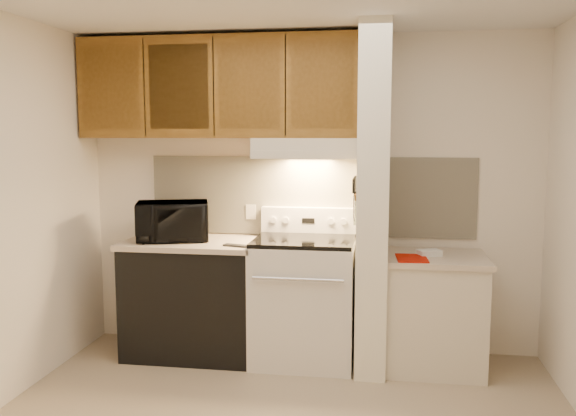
# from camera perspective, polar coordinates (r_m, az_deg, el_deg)

# --- Properties ---
(wall_back) EXTENTS (3.60, 2.50, 0.02)m
(wall_back) POSITION_cam_1_polar(r_m,az_deg,el_deg) (4.89, 2.06, 1.30)
(wall_back) COLOR white
(wall_back) RESTS_ON floor
(backsplash) EXTENTS (2.60, 0.02, 0.63)m
(backsplash) POSITION_cam_1_polar(r_m,az_deg,el_deg) (4.88, 2.04, 1.11)
(backsplash) COLOR beige
(backsplash) RESTS_ON wall_back
(range_body) EXTENTS (0.76, 0.65, 0.92)m
(range_body) POSITION_cam_1_polar(r_m,az_deg,el_deg) (4.70, 1.52, -8.75)
(range_body) COLOR silver
(range_body) RESTS_ON floor
(oven_window) EXTENTS (0.50, 0.01, 0.30)m
(oven_window) POSITION_cam_1_polar(r_m,az_deg,el_deg) (4.39, 0.98, -9.37)
(oven_window) COLOR black
(oven_window) RESTS_ON range_body
(oven_handle) EXTENTS (0.65, 0.02, 0.02)m
(oven_handle) POSITION_cam_1_polar(r_m,az_deg,el_deg) (4.29, 0.92, -6.69)
(oven_handle) COLOR silver
(oven_handle) RESTS_ON range_body
(cooktop) EXTENTS (0.74, 0.64, 0.03)m
(cooktop) POSITION_cam_1_polar(r_m,az_deg,el_deg) (4.59, 1.53, -3.04)
(cooktop) COLOR black
(cooktop) RESTS_ON range_body
(range_backguard) EXTENTS (0.76, 0.08, 0.20)m
(range_backguard) POSITION_cam_1_polar(r_m,az_deg,el_deg) (4.85, 1.97, -1.12)
(range_backguard) COLOR silver
(range_backguard) RESTS_ON range_body
(range_display) EXTENTS (0.10, 0.01, 0.04)m
(range_display) POSITION_cam_1_polar(r_m,az_deg,el_deg) (4.81, 1.91, -1.19)
(range_display) COLOR black
(range_display) RESTS_ON range_backguard
(range_knob_left_outer) EXTENTS (0.05, 0.02, 0.05)m
(range_knob_left_outer) POSITION_cam_1_polar(r_m,az_deg,el_deg) (4.85, -1.38, -1.12)
(range_knob_left_outer) COLOR silver
(range_knob_left_outer) RESTS_ON range_backguard
(range_knob_left_inner) EXTENTS (0.05, 0.02, 0.05)m
(range_knob_left_inner) POSITION_cam_1_polar(r_m,az_deg,el_deg) (4.83, -0.22, -1.15)
(range_knob_left_inner) COLOR silver
(range_knob_left_inner) RESTS_ON range_backguard
(range_knob_right_inner) EXTENTS (0.05, 0.02, 0.05)m
(range_knob_right_inner) POSITION_cam_1_polar(r_m,az_deg,el_deg) (4.79, 4.04, -1.24)
(range_knob_right_inner) COLOR silver
(range_knob_right_inner) RESTS_ON range_backguard
(range_knob_right_outer) EXTENTS (0.05, 0.02, 0.05)m
(range_knob_right_outer) POSITION_cam_1_polar(r_m,az_deg,el_deg) (4.78, 5.24, -1.27)
(range_knob_right_outer) COLOR silver
(range_knob_right_outer) RESTS_ON range_backguard
(dishwasher_front) EXTENTS (1.00, 0.63, 0.87)m
(dishwasher_front) POSITION_cam_1_polar(r_m,az_deg,el_deg) (4.90, -8.84, -8.47)
(dishwasher_front) COLOR black
(dishwasher_front) RESTS_ON floor
(left_countertop) EXTENTS (1.04, 0.67, 0.04)m
(left_countertop) POSITION_cam_1_polar(r_m,az_deg,el_deg) (4.80, -8.95, -3.23)
(left_countertop) COLOR beige
(left_countertop) RESTS_ON dishwasher_front
(spoon_rest) EXTENTS (0.20, 0.11, 0.01)m
(spoon_rest) POSITION_cam_1_polar(r_m,az_deg,el_deg) (4.50, -4.86, -3.52)
(spoon_rest) COLOR black
(spoon_rest) RESTS_ON left_countertop
(teal_jar) EXTENTS (0.09, 0.09, 0.10)m
(teal_jar) POSITION_cam_1_polar(r_m,az_deg,el_deg) (5.11, -11.95, -1.88)
(teal_jar) COLOR #246053
(teal_jar) RESTS_ON left_countertop
(outlet) EXTENTS (0.08, 0.01, 0.12)m
(outlet) POSITION_cam_1_polar(r_m,az_deg,el_deg) (4.96, -3.49, -0.37)
(outlet) COLOR beige
(outlet) RESTS_ON backsplash
(microwave) EXTENTS (0.63, 0.51, 0.30)m
(microwave) POSITION_cam_1_polar(r_m,az_deg,el_deg) (4.80, -10.75, -1.21)
(microwave) COLOR black
(microwave) RESTS_ON left_countertop
(partition_pillar) EXTENTS (0.22, 0.70, 2.50)m
(partition_pillar) POSITION_cam_1_polar(r_m,az_deg,el_deg) (4.51, 7.99, 0.75)
(partition_pillar) COLOR white
(partition_pillar) RESTS_ON floor
(pillar_trim) EXTENTS (0.01, 0.70, 0.04)m
(pillar_trim) POSITION_cam_1_polar(r_m,az_deg,el_deg) (4.50, 6.52, 1.40)
(pillar_trim) COLOR brown
(pillar_trim) RESTS_ON partition_pillar
(knife_strip) EXTENTS (0.02, 0.42, 0.04)m
(knife_strip) POSITION_cam_1_polar(r_m,az_deg,el_deg) (4.45, 6.42, 1.60)
(knife_strip) COLOR black
(knife_strip) RESTS_ON partition_pillar
(knife_blade_a) EXTENTS (0.01, 0.03, 0.16)m
(knife_blade_a) POSITION_cam_1_polar(r_m,az_deg,el_deg) (4.32, 6.16, 0.10)
(knife_blade_a) COLOR silver
(knife_blade_a) RESTS_ON knife_strip
(knife_handle_a) EXTENTS (0.02, 0.02, 0.10)m
(knife_handle_a) POSITION_cam_1_polar(r_m,az_deg,el_deg) (4.28, 6.17, 2.05)
(knife_handle_a) COLOR black
(knife_handle_a) RESTS_ON knife_strip
(knife_blade_b) EXTENTS (0.01, 0.04, 0.18)m
(knife_blade_b) POSITION_cam_1_polar(r_m,az_deg,el_deg) (4.40, 6.20, 0.09)
(knife_blade_b) COLOR silver
(knife_blade_b) RESTS_ON knife_strip
(knife_handle_b) EXTENTS (0.02, 0.02, 0.10)m
(knife_handle_b) POSITION_cam_1_polar(r_m,az_deg,el_deg) (4.37, 6.22, 2.15)
(knife_handle_b) COLOR black
(knife_handle_b) RESTS_ON knife_strip
(knife_blade_c) EXTENTS (0.01, 0.04, 0.20)m
(knife_blade_c) POSITION_cam_1_polar(r_m,az_deg,el_deg) (4.47, 6.25, 0.07)
(knife_blade_c) COLOR silver
(knife_blade_c) RESTS_ON knife_strip
(knife_handle_c) EXTENTS (0.02, 0.02, 0.10)m
(knife_handle_c) POSITION_cam_1_polar(r_m,az_deg,el_deg) (4.46, 6.28, 2.25)
(knife_handle_c) COLOR black
(knife_handle_c) RESTS_ON knife_strip
(knife_blade_d) EXTENTS (0.01, 0.04, 0.16)m
(knife_blade_d) POSITION_cam_1_polar(r_m,az_deg,el_deg) (4.53, 6.29, 0.42)
(knife_blade_d) COLOR silver
(knife_blade_d) RESTS_ON knife_strip
(knife_handle_d) EXTENTS (0.02, 0.02, 0.10)m
(knife_handle_d) POSITION_cam_1_polar(r_m,az_deg,el_deg) (4.53, 6.32, 2.33)
(knife_handle_d) COLOR black
(knife_handle_d) RESTS_ON knife_strip
(knife_blade_e) EXTENTS (0.01, 0.04, 0.18)m
(knife_blade_e) POSITION_cam_1_polar(r_m,az_deg,el_deg) (4.63, 6.34, 0.44)
(knife_blade_e) COLOR silver
(knife_blade_e) RESTS_ON knife_strip
(knife_handle_e) EXTENTS (0.02, 0.02, 0.10)m
(knife_handle_e) POSITION_cam_1_polar(r_m,az_deg,el_deg) (4.60, 6.36, 2.40)
(knife_handle_e) COLOR black
(knife_handle_e) RESTS_ON knife_strip
(oven_mitt) EXTENTS (0.03, 0.11, 0.26)m
(oven_mitt) POSITION_cam_1_polar(r_m,az_deg,el_deg) (4.69, 6.39, 0.05)
(oven_mitt) COLOR slate
(oven_mitt) RESTS_ON partition_pillar
(right_cab_base) EXTENTS (0.70, 0.60, 0.81)m
(right_cab_base) POSITION_cam_1_polar(r_m,az_deg,el_deg) (4.69, 13.51, -9.68)
(right_cab_base) COLOR beige
(right_cab_base) RESTS_ON floor
(right_countertop) EXTENTS (0.74, 0.64, 0.04)m
(right_countertop) POSITION_cam_1_polar(r_m,az_deg,el_deg) (4.59, 13.67, -4.59)
(right_countertop) COLOR beige
(right_countertop) RESTS_ON right_cab_base
(red_folder) EXTENTS (0.23, 0.30, 0.01)m
(red_folder) POSITION_cam_1_polar(r_m,az_deg,el_deg) (4.42, 11.51, -4.63)
(red_folder) COLOR #AA1103
(red_folder) RESTS_ON right_countertop
(white_box) EXTENTS (0.19, 0.16, 0.04)m
(white_box) POSITION_cam_1_polar(r_m,az_deg,el_deg) (4.56, 13.07, -4.10)
(white_box) COLOR white
(white_box) RESTS_ON right_countertop
(range_hood) EXTENTS (0.78, 0.44, 0.15)m
(range_hood) POSITION_cam_1_polar(r_m,az_deg,el_deg) (4.65, 1.76, 5.63)
(range_hood) COLOR beige
(range_hood) RESTS_ON upper_cabinets
(hood_lip) EXTENTS (0.78, 0.04, 0.06)m
(hood_lip) POSITION_cam_1_polar(r_m,az_deg,el_deg) (4.44, 1.42, 4.99)
(hood_lip) COLOR beige
(hood_lip) RESTS_ON range_hood
(upper_cabinets) EXTENTS (2.18, 0.33, 0.77)m
(upper_cabinets) POSITION_cam_1_polar(r_m,az_deg,el_deg) (4.84, -6.45, 11.10)
(upper_cabinets) COLOR brown
(upper_cabinets) RESTS_ON wall_back
(cab_door_a) EXTENTS (0.46, 0.01, 0.63)m
(cab_door_a) POSITION_cam_1_polar(r_m,az_deg,el_deg) (4.96, -16.26, 10.76)
(cab_door_a) COLOR brown
(cab_door_a) RESTS_ON upper_cabinets
(cab_gap_a) EXTENTS (0.01, 0.01, 0.73)m
(cab_gap_a) POSITION_cam_1_polar(r_m,az_deg,el_deg) (4.86, -13.29, 10.94)
(cab_gap_a) COLOR black
(cab_gap_a) RESTS_ON upper_cabinets
(cab_door_b) EXTENTS (0.46, 0.01, 0.63)m
(cab_door_b) POSITION_cam_1_polar(r_m,az_deg,el_deg) (4.76, -10.19, 11.10)
(cab_door_b) COLOR brown
(cab_door_b) RESTS_ON upper_cabinets
(cab_gap_b) EXTENTS (0.01, 0.01, 0.73)m
(cab_gap_b) POSITION_cam_1_polar(r_m,az_deg,el_deg) (4.68, -6.98, 11.23)
(cab_gap_b) COLOR black
(cab_gap_b) RESTS_ON upper_cabinets
(cab_door_c) EXTENTS (0.46, 0.01, 0.63)m
(cab_door_c) POSITION_cam_1_polar(r_m,az_deg,el_deg) (4.62, -3.65, 11.33)
(cab_door_c) COLOR brown
(cab_door_c) RESTS_ON upper_cabinets
(cab_gap_c) EXTENTS (0.01, 0.01, 0.73)m
(cab_gap_c) POSITION_cam_1_polar(r_m,az_deg,el_deg) (4.56, -0.24, 11.39)
(cab_gap_c) COLOR black
(cab_gap_c) RESTS_ON upper_cabinets
(cab_door_d) EXTENTS (0.46, 0.01, 0.63)m
(cab_door_d) POSITION_cam_1_polar(r_m,az_deg,el_deg) (4.53, 3.23, 11.41)
(cab_door_d) COLOR brown
(cab_door_d) RESTS_ON upper_cabinets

